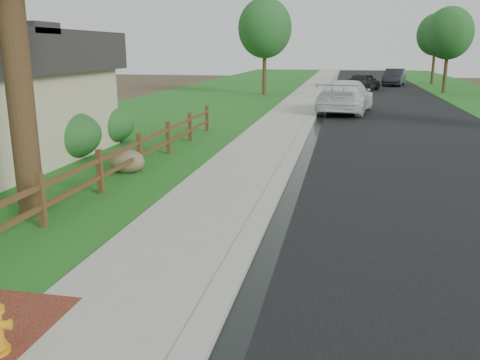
# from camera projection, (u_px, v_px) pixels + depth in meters

# --- Properties ---
(ground) EXTENTS (120.00, 120.00, 0.00)m
(ground) POSITION_uv_depth(u_px,v_px,m) (176.00, 323.00, 6.42)
(ground) COLOR #3E3522
(road) EXTENTS (8.00, 90.00, 0.02)m
(road) POSITION_uv_depth(u_px,v_px,m) (380.00, 94.00, 38.72)
(road) COLOR black
(road) RESTS_ON ground
(curb) EXTENTS (0.40, 90.00, 0.12)m
(curb) POSITION_uv_depth(u_px,v_px,m) (325.00, 92.00, 39.52)
(curb) COLOR #9B998D
(curb) RESTS_ON ground
(wet_gutter) EXTENTS (0.50, 90.00, 0.00)m
(wet_gutter) POSITION_uv_depth(u_px,v_px,m) (329.00, 93.00, 39.46)
(wet_gutter) COLOR black
(wet_gutter) RESTS_ON road
(sidewalk) EXTENTS (2.20, 90.00, 0.10)m
(sidewalk) POSITION_uv_depth(u_px,v_px,m) (308.00, 92.00, 39.78)
(sidewalk) COLOR gray
(sidewalk) RESTS_ON ground
(grass_strip) EXTENTS (1.60, 90.00, 0.06)m
(grass_strip) POSITION_uv_depth(u_px,v_px,m) (284.00, 92.00, 40.15)
(grass_strip) COLOR #175219
(grass_strip) RESTS_ON ground
(lawn_near) EXTENTS (9.00, 90.00, 0.04)m
(lawn_near) POSITION_uv_depth(u_px,v_px,m) (220.00, 91.00, 41.16)
(lawn_near) COLOR #175219
(lawn_near) RESTS_ON ground
(verge_far) EXTENTS (6.00, 90.00, 0.04)m
(verge_far) POSITION_uv_depth(u_px,v_px,m) (477.00, 96.00, 37.38)
(verge_far) COLOR #175219
(verge_far) RESTS_ON ground
(ranch_fence) EXTENTS (0.12, 16.92, 1.10)m
(ranch_fence) POSITION_uv_depth(u_px,v_px,m) (121.00, 159.00, 13.03)
(ranch_fence) COLOR #432F16
(ranch_fence) RESTS_ON ground
(white_suv) EXTENTS (3.33, 6.33, 1.75)m
(white_suv) POSITION_uv_depth(u_px,v_px,m) (346.00, 96.00, 27.28)
(white_suv) COLOR white
(white_suv) RESTS_ON road
(dark_car_mid) EXTENTS (3.19, 4.62, 1.46)m
(dark_car_mid) POSITION_uv_depth(u_px,v_px,m) (363.00, 82.00, 41.63)
(dark_car_mid) COLOR black
(dark_car_mid) RESTS_ON road
(dark_car_far) EXTENTS (2.55, 4.93, 1.55)m
(dark_car_far) POSITION_uv_depth(u_px,v_px,m) (394.00, 77.00, 47.27)
(dark_car_far) COLOR black
(dark_car_far) RESTS_ON road
(boulder) EXTENTS (1.11, 0.89, 0.68)m
(boulder) POSITION_uv_depth(u_px,v_px,m) (127.00, 161.00, 14.08)
(boulder) COLOR brown
(boulder) RESTS_ON ground
(shrub_b) EXTENTS (2.36, 2.36, 1.53)m
(shrub_b) POSITION_uv_depth(u_px,v_px,m) (66.00, 135.00, 15.77)
(shrub_b) COLOR #1B4D23
(shrub_b) RESTS_ON ground
(shrub_d) EXTENTS (2.73, 2.73, 1.40)m
(shrub_d) POSITION_uv_depth(u_px,v_px,m) (106.00, 125.00, 18.40)
(shrub_d) COLOR #1B4D23
(shrub_d) RESTS_ON ground
(tree_mid_left) EXTENTS (3.88, 3.88, 6.94)m
(tree_mid_left) POSITION_uv_depth(u_px,v_px,m) (265.00, 28.00, 36.58)
(tree_mid_left) COLOR #3E2E19
(tree_mid_left) RESTS_ON ground
(tree_mid_right) EXTENTS (3.57, 3.57, 6.47)m
(tree_mid_right) POSITION_uv_depth(u_px,v_px,m) (449.00, 33.00, 38.38)
(tree_mid_right) COLOR #3E2E19
(tree_mid_right) RESTS_ON ground
(tree_far_right) EXTENTS (3.61, 3.61, 6.66)m
(tree_far_right) POSITION_uv_depth(u_px,v_px,m) (436.00, 35.00, 48.20)
(tree_far_right) COLOR #3E2E19
(tree_far_right) RESTS_ON ground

